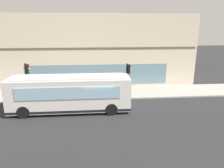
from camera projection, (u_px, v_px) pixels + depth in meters
ground at (99, 111)px, 17.88m from camera, size 120.00×120.00×0.00m
sidewalk_curb at (98, 93)px, 22.39m from camera, size 4.26×40.00×0.15m
building_corner at (96, 49)px, 26.39m from camera, size 6.47×23.52×8.45m
city_bus_nearside at (70, 94)px, 17.42m from camera, size 2.61×10.04×3.07m
traffic_light_near_corner at (128, 74)px, 20.29m from camera, size 0.32×0.49×3.42m
traffic_light_down_block at (27, 74)px, 19.55m from camera, size 0.32×0.49×3.58m
fire_hydrant at (104, 91)px, 21.54m from camera, size 0.35×0.35×0.74m
pedestrian_near_building_entrance at (49, 85)px, 21.80m from camera, size 0.32×0.32×1.55m
pedestrian_by_light_pole at (38, 85)px, 21.39m from camera, size 0.32×0.32×1.72m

